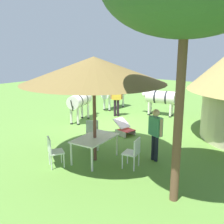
{
  "coord_description": "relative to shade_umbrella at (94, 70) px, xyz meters",
  "views": [
    {
      "loc": [
        8.91,
        6.59,
        3.38
      ],
      "look_at": [
        1.12,
        0.52,
        1.0
      ],
      "focal_mm": 42.2,
      "sensor_mm": 36.0,
      "label": 1
    }
  ],
  "objects": [
    {
      "name": "patio_dining_table",
      "position": [
        -0.0,
        -0.0,
        -2.13
      ],
      "size": [
        1.57,
        1.03,
        0.74
      ],
      "rotation": [
        0.0,
        0.0,
        0.11
      ],
      "color": "white",
      "rests_on": "ground_plane"
    },
    {
      "name": "zebra_toward_hut",
      "position": [
        -6.31,
        -1.14,
        -1.84
      ],
      "size": [
        0.95,
        2.14,
        1.48
      ],
      "rotation": [
        0.0,
        0.0,
        3.37
      ],
      "color": "silver",
      "rests_on": "ground_plane"
    },
    {
      "name": "standing_watcher",
      "position": [
        -4.78,
        -2.77,
        -1.74
      ],
      "size": [
        0.45,
        0.52,
        1.73
      ],
      "rotation": [
        0.0,
        0.0,
        -0.95
      ],
      "color": "black",
      "rests_on": "ground_plane"
    },
    {
      "name": "striped_lounge_chair",
      "position": [
        -2.61,
        -0.73,
        -2.53
      ],
      "size": [
        0.69,
        0.91,
        0.61
      ],
      "rotation": [
        0.0,
        0.0,
        6.08
      ],
      "color": "#D64242",
      "rests_on": "ground_plane"
    },
    {
      "name": "guest_beside_umbrella",
      "position": [
        -1.12,
        1.47,
        -1.81
      ],
      "size": [
        0.35,
        0.55,
        1.63
      ],
      "rotation": [
        0.0,
        0.0,
        1.2
      ],
      "color": "black",
      "rests_on": "ground_plane"
    },
    {
      "name": "shade_umbrella",
      "position": [
        0.0,
        0.0,
        0.0
      ],
      "size": [
        4.21,
        4.21,
        3.17
      ],
      "color": "brown",
      "rests_on": "ground_plane"
    },
    {
      "name": "patio_chair_near_lawn",
      "position": [
        -0.89,
        -0.91,
        -2.27
      ],
      "size": [
        0.61,
        0.61,
        0.9
      ],
      "rotation": [
        0.0,
        0.0,
        -0.78
      ],
      "color": "silver",
      "rests_on": "ground_plane"
    },
    {
      "name": "patio_chair_west_end",
      "position": [
        -0.26,
        1.25,
        -2.27
      ],
      "size": [
        0.52,
        0.5,
        0.9
      ],
      "rotation": [
        0.0,
        0.0,
        -2.94
      ],
      "color": "silver",
      "rests_on": "ground_plane"
    },
    {
      "name": "zebra_by_umbrella",
      "position": [
        -6.07,
        -3.96,
        -1.79
      ],
      "size": [
        2.36,
        0.71,
        1.53
      ],
      "rotation": [
        0.0,
        0.0,
        4.69
      ],
      "color": "silver",
      "rests_on": "ground_plane"
    },
    {
      "name": "ground_plane",
      "position": [
        -3.21,
        -1.48,
        -2.79
      ],
      "size": [
        36.0,
        36.0,
        0.0
      ],
      "primitive_type": "plane",
      "color": "#598737"
    },
    {
      "name": "zebra_nearest_camera",
      "position": [
        -2.99,
        -3.57,
        -1.78
      ],
      "size": [
        2.12,
        1.1,
        1.55
      ],
      "rotation": [
        0.0,
        0.0,
        1.92
      ],
      "color": "silver",
      "rests_on": "ground_plane"
    },
    {
      "name": "patio_chair_east_end",
      "position": [
        1.11,
        -0.64,
        -2.27
      ],
      "size": [
        0.58,
        0.59,
        0.9
      ],
      "rotation": [
        0.0,
        0.0,
        1.05
      ],
      "color": "silver",
      "rests_on": "ground_plane"
    }
  ]
}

